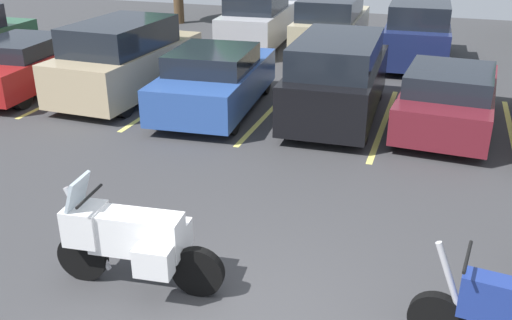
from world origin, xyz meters
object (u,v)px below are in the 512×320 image
Objects in this scene: car_tan at (127,59)px; car_far_silver at (258,20)px; motorcycle_second at (512,317)px; car_maroon at (449,97)px; car_red at (28,63)px; car_far_champagne at (331,28)px; car_far_navy at (418,33)px; car_blue at (215,80)px; car_black at (337,78)px; motorcycle_touring at (130,239)px.

car_far_silver is at bearing 77.53° from car_tan.
motorcycle_second is 0.47× the size of car_maroon.
car_red is 1.05× the size of car_far_champagne.
car_far_navy reaches higher than car_tan.
car_blue is at bearing -8.89° from car_tan.
car_far_navy is (9.42, 6.05, 0.24)m from car_red.
car_black is 5.92m from car_far_navy.
car_far_navy is (5.29, -0.57, 0.01)m from car_far_silver.
motorcycle_second is at bearing -48.33° from car_blue.
car_black is 7.46m from car_far_silver.
car_far_navy reaches higher than car_maroon.
car_far_silver is (-3.94, 6.34, -0.01)m from car_black.
car_tan reaches higher than motorcycle_second.
car_maroon is 0.99× the size of car_far_champagne.
car_black is (5.33, -0.06, 0.01)m from car_tan.
car_red is at bearing 135.48° from motorcycle_touring.
motorcycle_second is 13.11m from car_red.
car_red is at bearing -172.96° from car_tan.
car_black reaches higher than motorcycle_touring.
motorcycle_touring is at bearing -101.08° from car_far_navy.
car_tan is 1.01× the size of car_far_navy.
car_far_navy is (6.67, 5.71, 0.01)m from car_tan.
car_maroon is (3.56, 7.21, -0.01)m from motorcycle_touring.
car_far_champagne reaches higher than car_blue.
car_far_silver reaches higher than car_black.
car_far_silver reaches higher than car_red.
car_black is 0.98× the size of car_far_silver.
car_red is at bearing -138.48° from car_far_champagne.
car_far_champagne is at bearing 102.81° from car_black.
car_red is at bearing 179.35° from car_blue.
car_far_navy is (2.51, 12.84, 0.25)m from motorcycle_touring.
car_black is at bearing 2.01° from car_red.
car_far_champagne is (2.64, -0.62, 0.01)m from car_far_silver.
car_blue is at bearing 103.50° from motorcycle_touring.
car_blue is 2.81m from car_black.
motorcycle_touring is 0.48× the size of car_black.
car_black is 1.00× the size of car_far_champagne.
motorcycle_touring is 13.08m from car_far_navy.
car_far_navy reaches higher than car_red.
car_red is at bearing 149.03° from motorcycle_second.
motorcycle_touring is 0.48× the size of car_blue.
car_tan is (-4.16, 7.13, 0.24)m from motorcycle_touring.
car_tan is at bearing -102.47° from car_far_silver.
car_blue is (2.55, -0.40, -0.20)m from car_tan.
car_far_silver is at bearing 135.60° from car_maroon.
motorcycle_touring is at bearing -179.38° from motorcycle_second.
motorcycle_second is 0.45× the size of car_far_silver.
car_tan is at bearing -125.46° from car_far_champagne.
car_black is 0.96× the size of car_far_navy.
car_black is at bearing -176.69° from car_maroon.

